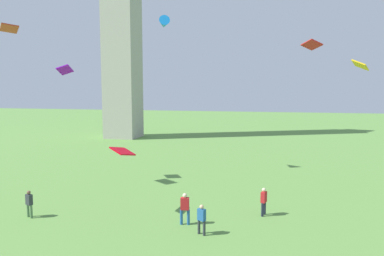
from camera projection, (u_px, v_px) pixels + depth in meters
The scene contains 10 objects.
person_0 at pixel (29, 202), 21.49m from camera, with size 0.50×0.40×1.67m.
person_1 at pixel (202, 218), 18.94m from camera, with size 0.49×0.42×1.64m.
person_2 at pixel (185, 207), 20.35m from camera, with size 0.57×0.33×1.84m.
person_3 at pixel (264, 200), 21.83m from camera, with size 0.39×0.52×1.74m.
kite_flying_0 at pixel (123, 151), 21.84m from camera, with size 1.29×1.71×0.70m.
kite_flying_1 at pixel (312, 45), 22.58m from camera, with size 1.33×1.45×0.59m.
kite_flying_3 at pixel (360, 65), 26.48m from camera, with size 1.47×1.84×0.84m.
kite_flying_4 at pixel (65, 70), 28.92m from camera, with size 1.23×1.67×0.85m.
kite_flying_5 at pixel (164, 24), 31.94m from camera, with size 1.48×1.84×1.35m.
kite_flying_6 at pixel (9, 28), 26.25m from camera, with size 2.01×1.99×0.49m.
Camera 1 is at (7.26, -3.92, 7.75)m, focal length 33.27 mm.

